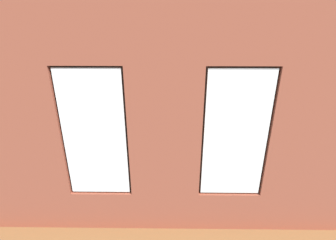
% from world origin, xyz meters
% --- Properties ---
extents(ground_plane, '(6.96, 5.70, 0.10)m').
position_xyz_m(ground_plane, '(0.00, 0.00, -0.05)').
color(ground_plane, brown).
extents(brick_wall_with_windows, '(6.36, 0.30, 3.56)m').
position_xyz_m(brick_wall_with_windows, '(0.00, 2.47, 1.78)').
color(brick_wall_with_windows, brown).
rests_on(brick_wall_with_windows, ground_plane).
extents(white_wall_right, '(0.10, 4.70, 3.56)m').
position_xyz_m(white_wall_right, '(3.13, 0.20, 1.78)').
color(white_wall_right, silver).
rests_on(white_wall_right, ground_plane).
extents(couch_by_window, '(1.80, 0.87, 0.80)m').
position_xyz_m(couch_by_window, '(0.42, 1.82, 0.33)').
color(couch_by_window, black).
rests_on(couch_by_window, ground_plane).
extents(couch_left, '(1.05, 2.15, 0.80)m').
position_xyz_m(couch_left, '(-2.48, 0.28, 0.33)').
color(couch_left, black).
rests_on(couch_left, ground_plane).
extents(coffee_table, '(1.56, 0.87, 0.44)m').
position_xyz_m(coffee_table, '(-0.06, 0.01, 0.39)').
color(coffee_table, tan).
rests_on(coffee_table, ground_plane).
extents(cup_ceramic, '(0.08, 0.08, 0.09)m').
position_xyz_m(cup_ceramic, '(0.13, -0.09, 0.48)').
color(cup_ceramic, silver).
rests_on(cup_ceramic, coffee_table).
extents(table_plant_small, '(0.15, 0.15, 0.23)m').
position_xyz_m(table_plant_small, '(-0.06, 0.01, 0.56)').
color(table_plant_small, '#47423D').
rests_on(table_plant_small, coffee_table).
extents(remote_silver, '(0.12, 0.17, 0.02)m').
position_xyz_m(remote_silver, '(0.41, 0.15, 0.45)').
color(remote_silver, '#B2B2B7').
rests_on(remote_silver, coffee_table).
extents(remote_gray, '(0.17, 0.12, 0.02)m').
position_xyz_m(remote_gray, '(-0.49, -0.14, 0.45)').
color(remote_gray, '#59595B').
rests_on(remote_gray, coffee_table).
extents(media_console, '(1.18, 0.42, 0.56)m').
position_xyz_m(media_console, '(2.83, -0.30, 0.28)').
color(media_console, black).
rests_on(media_console, ground_plane).
extents(tv_flatscreen, '(1.15, 0.20, 0.82)m').
position_xyz_m(tv_flatscreen, '(2.83, -0.31, 0.98)').
color(tv_flatscreen, black).
rests_on(tv_flatscreen, media_console).
extents(papasan_chair, '(1.02, 1.02, 0.66)m').
position_xyz_m(papasan_chair, '(0.25, -1.58, 0.43)').
color(papasan_chair, olive).
rests_on(papasan_chair, ground_plane).
extents(potted_plant_foreground_right, '(1.04, 0.90, 1.52)m').
position_xyz_m(potted_plant_foreground_right, '(2.53, -1.79, 0.90)').
color(potted_plant_foreground_right, beige).
rests_on(potted_plant_foreground_right, ground_plane).
extents(potted_plant_corner_near_left, '(0.73, 0.66, 1.16)m').
position_xyz_m(potted_plant_corner_near_left, '(-2.64, -1.85, 0.68)').
color(potted_plant_corner_near_left, gray).
rests_on(potted_plant_corner_near_left, ground_plane).
extents(potted_plant_corner_far_left, '(0.54, 0.54, 0.83)m').
position_xyz_m(potted_plant_corner_far_left, '(-2.63, 1.92, 0.57)').
color(potted_plant_corner_far_left, '#47423D').
rests_on(potted_plant_corner_far_left, ground_plane).
extents(potted_plant_beside_window_right, '(0.81, 0.80, 0.97)m').
position_xyz_m(potted_plant_beside_window_right, '(2.09, 1.91, 0.45)').
color(potted_plant_beside_window_right, '#9E5638').
rests_on(potted_plant_beside_window_right, ground_plane).
extents(potted_plant_between_couches, '(0.64, 0.64, 1.12)m').
position_xyz_m(potted_plant_between_couches, '(-0.93, 1.77, 0.69)').
color(potted_plant_between_couches, beige).
rests_on(potted_plant_between_couches, ground_plane).
extents(potted_plant_by_left_couch, '(0.35, 0.35, 0.54)m').
position_xyz_m(potted_plant_by_left_couch, '(-2.08, -1.22, 0.36)').
color(potted_plant_by_left_couch, beige).
rests_on(potted_plant_by_left_couch, ground_plane).
extents(potted_plant_near_tv, '(0.38, 0.38, 0.71)m').
position_xyz_m(potted_plant_near_tv, '(2.28, 0.74, 0.45)').
color(potted_plant_near_tv, '#47423D').
rests_on(potted_plant_near_tv, ground_plane).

